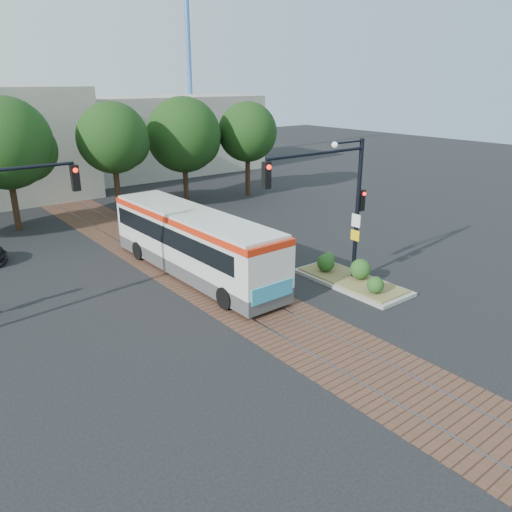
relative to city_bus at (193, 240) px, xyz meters
name	(u,v)px	position (x,y,z in m)	size (l,w,h in m)	color
ground	(251,304)	(0.01, -4.26, -1.63)	(120.00, 120.00, 0.00)	black
trackbed	(198,275)	(0.01, -0.26, -1.62)	(3.60, 40.00, 0.02)	brown
tree_row	(106,141)	(1.22, 12.16, 3.22)	(26.40, 5.60, 7.67)	#382314
warehouses	(25,141)	(-0.52, 24.49, 2.19)	(40.00, 13.00, 8.00)	#ADA899
crane	(189,55)	(18.01, 29.74, 9.26)	(8.00, 0.50, 18.00)	#3F72B2
city_bus	(193,240)	(0.00, 0.00, 0.00)	(2.53, 10.94, 2.92)	#424244
traffic_island	(350,276)	(4.83, -5.15, -1.30)	(2.20, 5.20, 1.13)	gray
signal_pole_main	(339,192)	(3.87, -5.07, 2.53)	(5.49, 0.46, 6.00)	black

